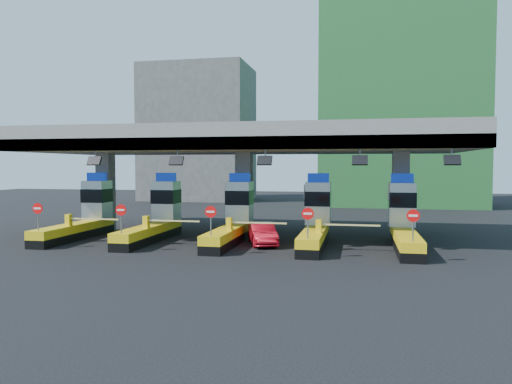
# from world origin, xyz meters

# --- Properties ---
(ground) EXTENTS (120.00, 120.00, 0.00)m
(ground) POSITION_xyz_m (0.00, 0.00, 0.00)
(ground) COLOR black
(ground) RESTS_ON ground
(toll_canopy) EXTENTS (28.00, 12.09, 7.00)m
(toll_canopy) POSITION_xyz_m (0.00, 2.87, 6.13)
(toll_canopy) COLOR slate
(toll_canopy) RESTS_ON ground
(toll_lane_far_left) EXTENTS (4.43, 8.00, 4.16)m
(toll_lane_far_left) POSITION_xyz_m (-10.00, 0.28, 1.40)
(toll_lane_far_left) COLOR black
(toll_lane_far_left) RESTS_ON ground
(toll_lane_left) EXTENTS (4.43, 8.00, 4.16)m
(toll_lane_left) POSITION_xyz_m (-5.00, 0.28, 1.40)
(toll_lane_left) COLOR black
(toll_lane_left) RESTS_ON ground
(toll_lane_center) EXTENTS (4.43, 8.00, 4.16)m
(toll_lane_center) POSITION_xyz_m (0.00, 0.28, 1.40)
(toll_lane_center) COLOR black
(toll_lane_center) RESTS_ON ground
(toll_lane_right) EXTENTS (4.43, 8.00, 4.16)m
(toll_lane_right) POSITION_xyz_m (5.00, 0.28, 1.40)
(toll_lane_right) COLOR black
(toll_lane_right) RESTS_ON ground
(toll_lane_far_right) EXTENTS (4.43, 8.00, 4.16)m
(toll_lane_far_right) POSITION_xyz_m (10.00, 0.28, 1.40)
(toll_lane_far_right) COLOR black
(toll_lane_far_right) RESTS_ON ground
(bg_building_scaffold) EXTENTS (18.00, 12.00, 28.00)m
(bg_building_scaffold) POSITION_xyz_m (12.00, 32.00, 14.00)
(bg_building_scaffold) COLOR #1E5926
(bg_building_scaffold) RESTS_ON ground
(bg_building_concrete) EXTENTS (14.00, 10.00, 18.00)m
(bg_building_concrete) POSITION_xyz_m (-14.00, 36.00, 9.00)
(bg_building_concrete) COLOR #4C4C49
(bg_building_concrete) RESTS_ON ground
(red_car) EXTENTS (2.55, 4.12, 1.28)m
(red_car) POSITION_xyz_m (1.96, -0.75, 0.64)
(red_car) COLOR red
(red_car) RESTS_ON ground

